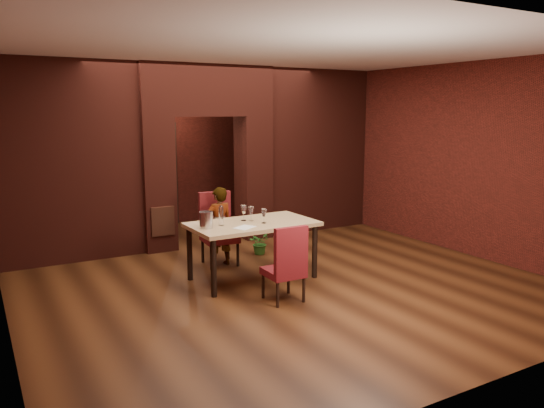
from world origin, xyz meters
The scene contains 24 objects.
floor centered at (0.00, 0.00, 0.00)m, with size 8.00×8.00×0.00m, color #472611.
ceiling centered at (0.00, 0.00, 3.20)m, with size 7.00×8.00×0.04m, color silver.
wall_back centered at (0.00, 4.00, 1.60)m, with size 7.00×0.04×3.20m, color maroon.
wall_front centered at (0.00, -4.00, 1.60)m, with size 7.00×0.04×3.20m, color maroon.
wall_right centered at (3.50, 0.00, 1.60)m, with size 0.04×8.00×3.20m, color maroon.
pillar_left centered at (-0.95, 2.00, 1.15)m, with size 0.55×0.55×2.30m, color maroon.
pillar_right centered at (0.95, 2.00, 1.15)m, with size 0.55×0.55×2.30m, color maroon.
lintel centered at (0.00, 2.00, 2.75)m, with size 2.45×0.55×0.90m, color maroon.
wing_wall_left centered at (-2.36, 2.00, 1.60)m, with size 2.27×0.35×3.20m, color maroon.
wing_wall_right centered at (2.36, 2.00, 1.60)m, with size 2.27×0.35×3.20m, color maroon.
vent_panel centered at (-0.95, 1.71, 0.55)m, with size 0.40×0.03×0.50m, color #97462B.
rear_door centered at (-0.40, 3.94, 1.05)m, with size 0.90×0.08×2.10m, color black.
rear_door_frame centered at (-0.40, 3.90, 1.05)m, with size 1.02×0.04×2.22m, color black.
dining_table centered at (-0.29, -0.31, 0.42)m, with size 1.78×1.00×0.84m, color tan.
chair_far centered at (-0.40, 0.60, 0.57)m, with size 0.52×0.52×1.14m, color maroon.
chair_near centered at (-0.36, -1.28, 0.50)m, with size 0.46×0.46×1.00m, color maroon.
person_seated centered at (-0.43, 0.56, 0.62)m, with size 0.45×0.30×1.25m, color silver.
wine_glass_a centered at (-0.34, -0.14, 0.95)m, with size 0.09×0.09×0.23m, color white, non-canonical shape.
wine_glass_b centered at (-0.26, -0.22, 0.94)m, with size 0.09×0.09×0.21m, color white, non-canonical shape.
wine_glass_c centered at (-0.17, -0.43, 0.94)m, with size 0.08×0.08×0.20m, color white, non-canonical shape.
tasting_sheet centered at (-0.54, -0.55, 0.84)m, with size 0.28×0.21×0.00m, color white.
wine_bucket centered at (-1.00, -0.32, 0.95)m, with size 0.19×0.19×0.23m, color silver.
water_bottle centered at (-0.76, -0.27, 0.98)m, with size 0.07×0.07×0.28m, color white.
potted_plant centered at (0.44, 0.82, 0.20)m, with size 0.36×0.31×0.40m, color #2C6620.
Camera 1 is at (-3.73, -6.85, 2.42)m, focal length 35.00 mm.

